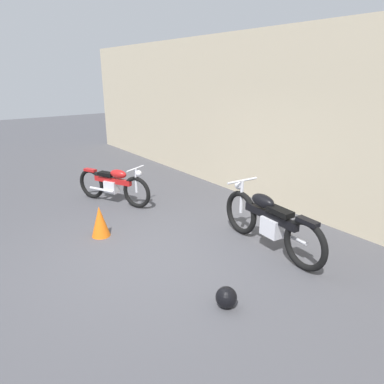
# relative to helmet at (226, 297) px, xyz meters

# --- Properties ---
(ground_plane) EXTENTS (40.00, 40.00, 0.00)m
(ground_plane) POSITION_rel_helmet_xyz_m (-1.63, -0.12, -0.13)
(ground_plane) COLOR #47474C
(building_wall) EXTENTS (18.00, 0.30, 3.57)m
(building_wall) POSITION_rel_helmet_xyz_m (-1.63, 3.29, 1.65)
(building_wall) COLOR beige
(building_wall) RESTS_ON ground_plane
(helmet) EXTENTS (0.26, 0.26, 0.26)m
(helmet) POSITION_rel_helmet_xyz_m (0.00, 0.00, 0.00)
(helmet) COLOR black
(helmet) RESTS_ON ground_plane
(traffic_cone) EXTENTS (0.32, 0.32, 0.55)m
(traffic_cone) POSITION_rel_helmet_xyz_m (-2.78, -0.43, 0.14)
(traffic_cone) COLOR orange
(traffic_cone) RESTS_ON ground_plane
(motorcycle_black) EXTENTS (2.21, 0.62, 0.99)m
(motorcycle_black) POSITION_rel_helmet_xyz_m (-0.72, 1.55, 0.35)
(motorcycle_black) COLOR black
(motorcycle_black) RESTS_ON ground_plane
(motorcycle_red) EXTENTS (1.80, 0.96, 0.87)m
(motorcycle_red) POSITION_rel_helmet_xyz_m (-4.17, 0.47, 0.29)
(motorcycle_red) COLOR black
(motorcycle_red) RESTS_ON ground_plane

